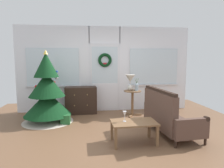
{
  "coord_description": "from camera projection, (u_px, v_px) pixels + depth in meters",
  "views": [
    {
      "loc": [
        -0.48,
        -4.07,
        1.56
      ],
      "look_at": [
        0.05,
        0.55,
        1.0
      ],
      "focal_mm": 32.4,
      "sensor_mm": 36.0,
      "label": 1
    }
  ],
  "objects": [
    {
      "name": "flower_vase",
      "position": [
        137.0,
        87.0,
        5.54
      ],
      "size": [
        0.11,
        0.1,
        0.35
      ],
      "color": "#99ADBC",
      "rests_on": "side_table"
    },
    {
      "name": "table_lamp",
      "position": [
        130.0,
        80.0,
        5.6
      ],
      "size": [
        0.28,
        0.28,
        0.44
      ],
      "color": "silver",
      "rests_on": "side_table"
    },
    {
      "name": "side_table",
      "position": [
        132.0,
        98.0,
        5.62
      ],
      "size": [
        0.5,
        0.48,
        0.71
      ],
      "color": "brown",
      "rests_on": "ground"
    },
    {
      "name": "coffee_table",
      "position": [
        134.0,
        125.0,
        3.77
      ],
      "size": [
        0.86,
        0.56,
        0.41
      ],
      "color": "brown",
      "rests_on": "ground"
    },
    {
      "name": "gift_box",
      "position": [
        65.0,
        119.0,
        4.94
      ],
      "size": [
        0.22,
        0.2,
        0.22
      ],
      "primitive_type": "cube",
      "color": "#266633",
      "rests_on": "ground"
    },
    {
      "name": "christmas_tree",
      "position": [
        47.0,
        94.0,
        5.05
      ],
      "size": [
        1.26,
        1.26,
        1.81
      ],
      "color": "#4C331E",
      "rests_on": "ground"
    },
    {
      "name": "ground_plane",
      "position": [
        113.0,
        134.0,
        4.25
      ],
      "size": [
        6.76,
        6.76,
        0.0
      ],
      "primitive_type": "plane",
      "color": "brown"
    },
    {
      "name": "wine_glass",
      "position": [
        125.0,
        114.0,
        3.76
      ],
      "size": [
        0.08,
        0.08,
        0.2
      ],
      "color": "silver",
      "rests_on": "coffee_table"
    },
    {
      "name": "back_wall_with_door",
      "position": [
        105.0,
        69.0,
        6.15
      ],
      "size": [
        5.2,
        0.19,
        2.55
      ],
      "color": "white",
      "rests_on": "ground"
    },
    {
      "name": "settee_sofa",
      "position": [
        167.0,
        116.0,
        4.26
      ],
      "size": [
        0.85,
        1.57,
        0.96
      ],
      "color": "black",
      "rests_on": "ground"
    },
    {
      "name": "dresser_cabinet",
      "position": [
        81.0,
        100.0,
        5.89
      ],
      "size": [
        0.92,
        0.48,
        0.78
      ],
      "color": "black",
      "rests_on": "ground"
    }
  ]
}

